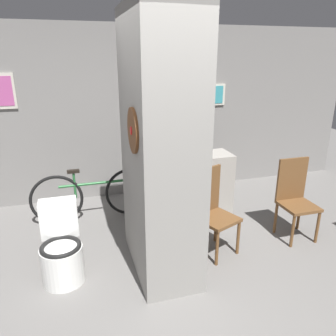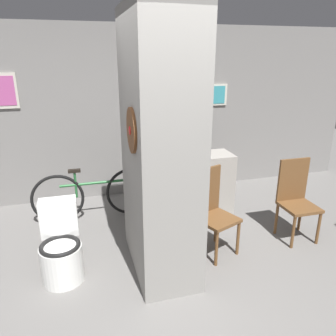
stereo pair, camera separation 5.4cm
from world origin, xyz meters
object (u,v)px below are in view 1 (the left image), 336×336
(chair_by_doorway, at_px, (295,196))
(bottle_tall, at_px, (187,146))
(bicycle, at_px, (95,195))
(chair_near_pillar, at_px, (212,209))
(toilet, at_px, (62,249))

(chair_by_doorway, distance_m, bottle_tall, 1.52)
(bottle_tall, bearing_deg, bicycle, 173.27)
(chair_by_doorway, xyz_separation_m, bottle_tall, (-1.06, 0.99, 0.46))
(bicycle, xyz_separation_m, bottle_tall, (1.27, -0.15, 0.63))
(chair_by_doorway, xyz_separation_m, bicycle, (-2.33, 1.14, -0.17))
(chair_near_pillar, relative_size, chair_by_doorway, 1.00)
(bicycle, bearing_deg, chair_by_doorway, -26.05)
(chair_by_doorway, bearing_deg, bottle_tall, 137.58)
(toilet, distance_m, bottle_tall, 2.10)
(chair_near_pillar, relative_size, bottle_tall, 2.92)
(bottle_tall, bearing_deg, toilet, -148.61)
(chair_by_doorway, height_order, bicycle, chair_by_doorway)
(chair_near_pillar, xyz_separation_m, bottle_tall, (0.05, 1.01, 0.46))
(chair_by_doorway, distance_m, bicycle, 2.60)
(toilet, bearing_deg, chair_near_pillar, 0.82)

